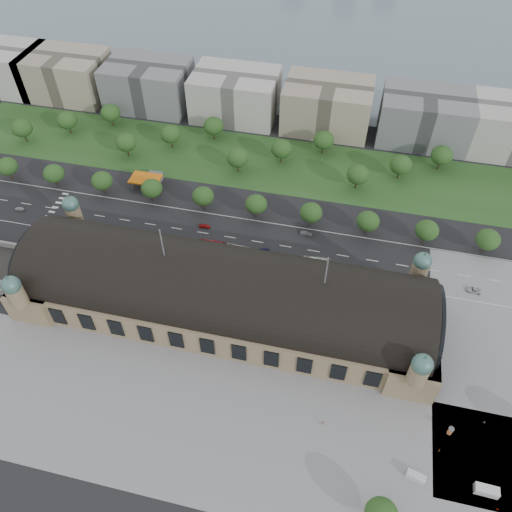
% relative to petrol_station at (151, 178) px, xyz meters
% --- Properties ---
extents(ground, '(900.00, 900.00, 0.00)m').
position_rel_petrol_station_xyz_m(ground, '(53.91, -65.28, -2.95)').
color(ground, black).
rests_on(ground, ground).
extents(station, '(150.00, 48.40, 44.30)m').
position_rel_petrol_station_xyz_m(station, '(53.91, -65.28, 7.33)').
color(station, '#8D7557').
rests_on(station, ground).
extents(plaza_south, '(190.00, 48.00, 0.12)m').
position_rel_petrol_station_xyz_m(plaza_south, '(63.91, -109.28, -2.95)').
color(plaza_south, gray).
rests_on(plaza_south, ground).
extents(road_slab, '(260.00, 26.00, 0.10)m').
position_rel_petrol_station_xyz_m(road_slab, '(33.91, -27.28, -2.95)').
color(road_slab, black).
rests_on(road_slab, ground).
extents(grass_belt, '(300.00, 45.00, 0.10)m').
position_rel_petrol_station_xyz_m(grass_belt, '(38.91, 27.72, -2.95)').
color(grass_belt, '#23451B').
rests_on(grass_belt, ground).
extents(petrol_station, '(14.00, 13.00, 5.05)m').
position_rel_petrol_station_xyz_m(petrol_station, '(0.00, 0.00, 0.00)').
color(petrol_station, orange).
rests_on(petrol_station, ground).
extents(lake, '(700.00, 320.00, 0.08)m').
position_rel_petrol_station_xyz_m(lake, '(53.91, 232.72, -2.95)').
color(lake, slate).
rests_on(lake, ground).
extents(office_0, '(45.00, 32.00, 24.00)m').
position_rel_petrol_station_xyz_m(office_0, '(-116.09, 67.72, 9.05)').
color(office_0, beige).
rests_on(office_0, ground).
extents(office_1, '(45.00, 32.00, 24.00)m').
position_rel_petrol_station_xyz_m(office_1, '(-76.09, 67.72, 9.05)').
color(office_1, tan).
rests_on(office_1, ground).
extents(office_2, '(45.00, 32.00, 24.00)m').
position_rel_petrol_station_xyz_m(office_2, '(-26.09, 67.72, 9.05)').
color(office_2, slate).
rests_on(office_2, ground).
extents(office_3, '(45.00, 32.00, 24.00)m').
position_rel_petrol_station_xyz_m(office_3, '(23.91, 67.72, 9.05)').
color(office_3, beige).
rests_on(office_3, ground).
extents(office_4, '(45.00, 32.00, 24.00)m').
position_rel_petrol_station_xyz_m(office_4, '(73.91, 67.72, 9.05)').
color(office_4, tan).
rests_on(office_4, ground).
extents(office_5, '(45.00, 32.00, 24.00)m').
position_rel_petrol_station_xyz_m(office_5, '(123.91, 67.72, 9.05)').
color(office_5, slate).
rests_on(office_5, ground).
extents(tree_row_0, '(9.60, 9.60, 11.52)m').
position_rel_petrol_station_xyz_m(tree_row_0, '(-66.09, -12.28, 4.48)').
color(tree_row_0, '#2D2116').
rests_on(tree_row_0, ground).
extents(tree_row_1, '(9.60, 9.60, 11.52)m').
position_rel_petrol_station_xyz_m(tree_row_1, '(-42.09, -12.28, 4.48)').
color(tree_row_1, '#2D2116').
rests_on(tree_row_1, ground).
extents(tree_row_2, '(9.60, 9.60, 11.52)m').
position_rel_petrol_station_xyz_m(tree_row_2, '(-18.09, -12.28, 4.48)').
color(tree_row_2, '#2D2116').
rests_on(tree_row_2, ground).
extents(tree_row_3, '(9.60, 9.60, 11.52)m').
position_rel_petrol_station_xyz_m(tree_row_3, '(5.91, -12.28, 4.48)').
color(tree_row_3, '#2D2116').
rests_on(tree_row_3, ground).
extents(tree_row_4, '(9.60, 9.60, 11.52)m').
position_rel_petrol_station_xyz_m(tree_row_4, '(29.91, -12.28, 4.48)').
color(tree_row_4, '#2D2116').
rests_on(tree_row_4, ground).
extents(tree_row_5, '(9.60, 9.60, 11.52)m').
position_rel_petrol_station_xyz_m(tree_row_5, '(53.91, -12.28, 4.48)').
color(tree_row_5, '#2D2116').
rests_on(tree_row_5, ground).
extents(tree_row_6, '(9.60, 9.60, 11.52)m').
position_rel_petrol_station_xyz_m(tree_row_6, '(77.91, -12.28, 4.48)').
color(tree_row_6, '#2D2116').
rests_on(tree_row_6, ground).
extents(tree_row_7, '(9.60, 9.60, 11.52)m').
position_rel_petrol_station_xyz_m(tree_row_7, '(101.91, -12.28, 4.48)').
color(tree_row_7, '#2D2116').
rests_on(tree_row_7, ground).
extents(tree_row_8, '(9.60, 9.60, 11.52)m').
position_rel_petrol_station_xyz_m(tree_row_8, '(125.91, -12.28, 4.48)').
color(tree_row_8, '#2D2116').
rests_on(tree_row_8, ground).
extents(tree_row_9, '(9.60, 9.60, 11.52)m').
position_rel_petrol_station_xyz_m(tree_row_9, '(149.91, -12.28, 4.48)').
color(tree_row_9, '#2D2116').
rests_on(tree_row_9, ground).
extents(tree_belt_0, '(10.40, 10.40, 12.48)m').
position_rel_petrol_station_xyz_m(tree_belt_0, '(-76.09, 17.72, 5.10)').
color(tree_belt_0, '#2D2116').
rests_on(tree_belt_0, ground).
extents(tree_belt_1, '(10.40, 10.40, 12.48)m').
position_rel_petrol_station_xyz_m(tree_belt_1, '(-57.09, 29.72, 5.10)').
color(tree_belt_1, '#2D2116').
rests_on(tree_belt_1, ground).
extents(tree_belt_2, '(10.40, 10.40, 12.48)m').
position_rel_petrol_station_xyz_m(tree_belt_2, '(-38.09, 41.72, 5.10)').
color(tree_belt_2, '#2D2116').
rests_on(tree_belt_2, ground).
extents(tree_belt_3, '(10.40, 10.40, 12.48)m').
position_rel_petrol_station_xyz_m(tree_belt_3, '(-19.09, 17.72, 5.10)').
color(tree_belt_3, '#2D2116').
rests_on(tree_belt_3, ground).
extents(tree_belt_4, '(10.40, 10.40, 12.48)m').
position_rel_petrol_station_xyz_m(tree_belt_4, '(-0.09, 29.72, 5.10)').
color(tree_belt_4, '#2D2116').
rests_on(tree_belt_4, ground).
extents(tree_belt_5, '(10.40, 10.40, 12.48)m').
position_rel_petrol_station_xyz_m(tree_belt_5, '(18.91, 41.72, 5.10)').
color(tree_belt_5, '#2D2116').
rests_on(tree_belt_5, ground).
extents(tree_belt_6, '(10.40, 10.40, 12.48)m').
position_rel_petrol_station_xyz_m(tree_belt_6, '(37.91, 17.72, 5.10)').
color(tree_belt_6, '#2D2116').
rests_on(tree_belt_6, ground).
extents(tree_belt_7, '(10.40, 10.40, 12.48)m').
position_rel_petrol_station_xyz_m(tree_belt_7, '(56.91, 29.72, 5.10)').
color(tree_belt_7, '#2D2116').
rests_on(tree_belt_7, ground).
extents(tree_belt_8, '(10.40, 10.40, 12.48)m').
position_rel_petrol_station_xyz_m(tree_belt_8, '(75.91, 41.72, 5.10)').
color(tree_belt_8, '#2D2116').
rests_on(tree_belt_8, ground).
extents(tree_belt_9, '(10.40, 10.40, 12.48)m').
position_rel_petrol_station_xyz_m(tree_belt_9, '(94.91, 17.72, 5.10)').
color(tree_belt_9, '#2D2116').
rests_on(tree_belt_9, ground).
extents(tree_belt_10, '(10.40, 10.40, 12.48)m').
position_rel_petrol_station_xyz_m(tree_belt_10, '(113.91, 29.72, 5.10)').
color(tree_belt_10, '#2D2116').
rests_on(tree_belt_10, ground).
extents(tree_belt_11, '(10.40, 10.40, 12.48)m').
position_rel_petrol_station_xyz_m(tree_belt_11, '(132.91, 41.72, 5.10)').
color(tree_belt_11, '#2D2116').
rests_on(tree_belt_11, ground).
extents(traffic_car_0, '(4.22, 1.94, 1.40)m').
position_rel_petrol_station_xyz_m(traffic_car_0, '(-50.64, -31.65, -2.25)').
color(traffic_car_0, silver).
rests_on(traffic_car_0, ground).
extents(traffic_car_3, '(5.04, 2.54, 1.40)m').
position_rel_petrol_station_xyz_m(traffic_car_3, '(33.65, -23.76, -2.25)').
color(traffic_car_3, maroon).
rests_on(traffic_car_3, ground).
extents(traffic_car_4, '(4.01, 1.87, 1.33)m').
position_rel_petrol_station_xyz_m(traffic_car_4, '(61.94, -31.70, -2.29)').
color(traffic_car_4, '#171B41').
rests_on(traffic_car_4, ground).
extents(traffic_car_5, '(5.03, 1.86, 1.65)m').
position_rel_petrol_station_xyz_m(traffic_car_5, '(77.32, -18.72, -2.13)').
color(traffic_car_5, '#595C61').
rests_on(traffic_car_5, ground).
extents(traffic_car_6, '(5.77, 3.00, 1.55)m').
position_rel_petrol_station_xyz_m(traffic_car_6, '(144.80, -34.80, -2.17)').
color(traffic_car_6, silver).
rests_on(traffic_car_6, ground).
extents(parked_car_0, '(4.20, 3.84, 1.39)m').
position_rel_petrol_station_xyz_m(parked_car_0, '(-7.73, -41.49, -2.25)').
color(parked_car_0, black).
rests_on(parked_car_0, ground).
extents(parked_car_1, '(5.45, 3.96, 1.38)m').
position_rel_petrol_station_xyz_m(parked_car_1, '(-24.14, -44.28, -2.26)').
color(parked_car_1, maroon).
rests_on(parked_car_1, ground).
extents(parked_car_2, '(4.76, 3.97, 1.30)m').
position_rel_petrol_station_xyz_m(parked_car_2, '(-5.11, -43.77, -2.30)').
color(parked_car_2, '#171740').
rests_on(parked_car_2, ground).
extents(parked_car_3, '(4.07, 3.03, 1.29)m').
position_rel_petrol_station_xyz_m(parked_car_3, '(-9.54, -41.62, -2.30)').
color(parked_car_3, slate).
rests_on(parked_car_3, ground).
extents(parked_car_4, '(3.88, 3.52, 1.28)m').
position_rel_petrol_station_xyz_m(parked_car_4, '(13.38, -44.28, -2.31)').
color(parked_car_4, white).
rests_on(parked_car_4, ground).
extents(parked_car_5, '(6.07, 5.64, 1.58)m').
position_rel_petrol_station_xyz_m(parked_car_5, '(35.71, -40.28, -2.16)').
color(parked_car_5, gray).
rests_on(parked_car_5, ground).
extents(parked_car_6, '(5.57, 5.02, 1.56)m').
position_rel_petrol_station_xyz_m(parked_car_6, '(22.43, -44.28, -2.17)').
color(parked_car_6, black).
rests_on(parked_car_6, ground).
extents(bus_west, '(11.30, 2.98, 3.13)m').
position_rel_petrol_station_xyz_m(bus_west, '(40.36, -34.62, -1.39)').
color(bus_west, red).
rests_on(bus_west, ground).
extents(bus_mid, '(13.68, 4.26, 3.75)m').
position_rel_petrol_station_xyz_m(bus_mid, '(53.24, -35.79, -1.07)').
color(bus_mid, white).
rests_on(bus_mid, ground).
extents(bus_east, '(11.47, 3.54, 3.15)m').
position_rel_petrol_station_xyz_m(bus_east, '(84.02, -34.32, -1.38)').
color(bus_east, silver).
rests_on(bus_east, ground).
extents(van_east, '(6.67, 2.84, 2.85)m').
position_rel_petrol_station_xyz_m(van_east, '(142.99, -110.56, -1.59)').
color(van_east, silver).
rests_on(van_east, ground).
extents(van_south, '(5.77, 3.51, 2.34)m').
position_rel_petrol_station_xyz_m(van_south, '(123.63, -110.98, -1.83)').
color(van_south, silver).
rests_on(van_south, ground).
extents(advertising_column, '(1.72, 1.72, 3.26)m').
position_rel_petrol_station_xyz_m(advertising_column, '(133.91, -95.01, -1.26)').
color(advertising_column, '#C93249').
rests_on(advertising_column, ground).
extents(pedestrian_0, '(0.95, 0.63, 1.80)m').
position_rel_petrol_station_xyz_m(pedestrian_0, '(95.64, -101.00, -2.05)').
color(pedestrian_0, gray).
rests_on(pedestrian_0, ground).
extents(pedestrian_1, '(0.67, 0.78, 1.81)m').
position_rel_petrol_station_xyz_m(pedestrian_1, '(130.67, -101.61, -2.04)').
color(pedestrian_1, gray).
rests_on(pedestrian_1, ground).
extents(pedestrian_2, '(0.82, 0.90, 1.61)m').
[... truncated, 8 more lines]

